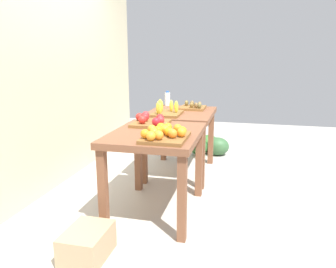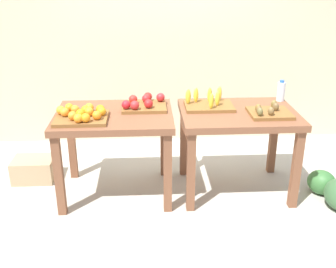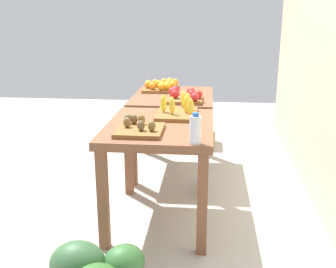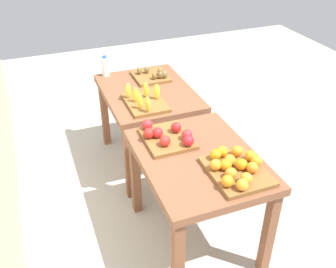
{
  "view_description": "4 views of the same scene",
  "coord_description": "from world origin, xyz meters",
  "views": [
    {
      "loc": [
        -3.38,
        -0.8,
        1.48
      ],
      "look_at": [
        -0.02,
        0.02,
        0.65
      ],
      "focal_mm": 34.85,
      "sensor_mm": 36.0,
      "label": 1
    },
    {
      "loc": [
        -0.27,
        -3.45,
        2.01
      ],
      "look_at": [
        -0.08,
        -0.02,
        0.6
      ],
      "focal_mm": 43.88,
      "sensor_mm": 36.0,
      "label": 2
    },
    {
      "loc": [
        3.54,
        0.37,
        1.61
      ],
      "look_at": [
        0.07,
        0.01,
        0.57
      ],
      "focal_mm": 44.11,
      "sensor_mm": 36.0,
      "label": 3
    },
    {
      "loc": [
        -2.51,
        0.98,
        2.38
      ],
      "look_at": [
        0.01,
        0.01,
        0.65
      ],
      "focal_mm": 41.13,
      "sensor_mm": 36.0,
      "label": 4
    }
  ],
  "objects": [
    {
      "name": "ground_plane",
      "position": [
        0.0,
        0.0,
        0.0
      ],
      "size": [
        8.0,
        8.0,
        0.0
      ],
      "primitive_type": "plane",
      "color": "#B0ACA1"
    },
    {
      "name": "watermelon_pile",
      "position": [
        1.49,
        -0.28,
        0.13
      ],
      "size": [
        0.65,
        0.64,
        0.28
      ],
      "color": "#33692B",
      "rests_on": "ground_plane"
    },
    {
      "name": "water_bottle",
      "position": [
        1.03,
        0.28,
        0.89
      ],
      "size": [
        0.08,
        0.08,
        0.2
      ],
      "color": "silver",
      "rests_on": "display_table_right"
    },
    {
      "name": "display_table_right",
      "position": [
        0.56,
        0.0,
        0.68
      ],
      "size": [
        1.04,
        0.8,
        0.8
      ],
      "color": "brown",
      "rests_on": "ground_plane"
    },
    {
      "name": "orange_bin",
      "position": [
        -0.82,
        -0.15,
        0.84
      ],
      "size": [
        0.46,
        0.36,
        0.11
      ],
      "color": "brown",
      "rests_on": "display_table_left"
    },
    {
      "name": "kiwi_bin",
      "position": [
        0.8,
        -0.12,
        0.83
      ],
      "size": [
        0.36,
        0.32,
        0.1
      ],
      "color": "brown",
      "rests_on": "display_table_right"
    },
    {
      "name": "banana_crate",
      "position": [
        0.3,
        0.12,
        0.84
      ],
      "size": [
        0.44,
        0.32,
        0.17
      ],
      "color": "brown",
      "rests_on": "display_table_right"
    },
    {
      "name": "apple_bin",
      "position": [
        -0.3,
        0.13,
        0.84
      ],
      "size": [
        0.42,
        0.36,
        0.11
      ],
      "color": "brown",
      "rests_on": "display_table_left"
    },
    {
      "name": "display_table_left",
      "position": [
        -0.56,
        0.0,
        0.68
      ],
      "size": [
        1.04,
        0.8,
        0.8
      ],
      "color": "brown",
      "rests_on": "ground_plane"
    }
  ]
}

